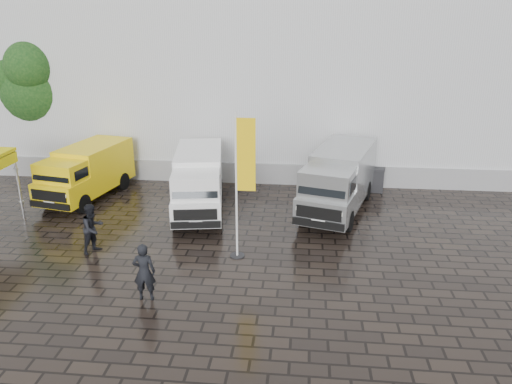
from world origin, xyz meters
TOP-DOWN VIEW (x-y plane):
  - ground at (0.00, 0.00)m, footprint 120.00×120.00m
  - exhibition_hall at (2.00, 16.00)m, footprint 44.00×16.00m
  - hall_plinth at (2.00, 7.95)m, footprint 44.00×0.15m
  - van_yellow at (-7.97, 5.14)m, footprint 2.86×5.24m
  - van_white at (-2.71, 4.17)m, footprint 2.73×5.81m
  - van_silver at (3.03, 4.70)m, footprint 3.59×6.27m
  - flagpole at (-0.39, 0.16)m, footprint 0.88×0.50m
  - tree at (-12.00, 9.49)m, footprint 3.85×3.96m
  - wheelie_bin at (4.97, 7.39)m, footprint 0.77×0.77m
  - person_front at (-2.83, -2.78)m, footprint 0.68×0.49m
  - person_tent at (-5.53, 0.01)m, footprint 0.98×1.06m

SIDE VIEW (x-z plane):
  - ground at x=0.00m, z-range 0.00..0.00m
  - hall_plinth at x=2.00m, z-range 0.00..1.00m
  - wheelie_bin at x=4.97m, z-range 0.00..1.11m
  - person_front at x=-2.83m, z-range 0.00..1.75m
  - person_tent at x=-5.53m, z-range 0.00..1.76m
  - van_yellow at x=-7.97m, z-range 0.00..2.29m
  - van_white at x=-2.71m, z-range 0.00..2.42m
  - van_silver at x=3.03m, z-range 0.00..2.58m
  - flagpole at x=-0.39m, z-range 0.29..5.26m
  - tree at x=-12.00m, z-range 0.98..7.88m
  - exhibition_hall at x=2.00m, z-range 0.00..12.00m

